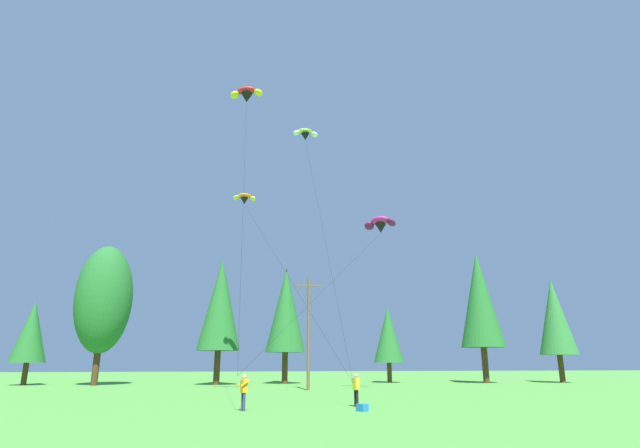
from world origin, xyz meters
The scene contains 15 objects.
treeline_tree_b centered at (-23.13, 52.39, 5.24)m, with size 3.44×3.44×8.37m.
treeline_tree_c centered at (-16.02, 50.80, 8.51)m, with size 5.60×5.60×14.06m.
treeline_tree_d centered at (-4.15, 50.43, 8.15)m, with size 4.46×4.46×13.01m.
treeline_tree_e centered at (2.96, 52.10, 7.83)m, with size 4.35×4.35×12.50m.
treeline_tree_f centered at (14.87, 53.03, 5.23)m, with size 3.44×3.44×8.35m.
treeline_tree_g centered at (25.12, 50.38, 9.19)m, with size 4.83×4.83×14.67m.
treeline_tree_h centered at (33.95, 49.86, 7.27)m, with size 4.15×4.15×11.60m.
utility_pole centered at (3.85, 39.34, 4.91)m, with size 2.20×0.26×9.30m.
kite_flyer_near centered at (-1.54, 22.16, 1.00)m, with size 0.70×0.72×1.69m.
kite_flyer_mid centered at (4.36, 23.59, 0.99)m, with size 0.37×0.60×1.69m.
parafoil_kite_high_magenta centered at (9.89, 37.30, 13.92)m, with size 13.14×16.59×13.11m.
parafoil_kite_mid_lime_white centered at (3.98, 43.75, 25.23)m, with size 2.79×20.75×24.73m.
parafoil_kite_far_red_yellow centered at (-2.14, 31.80, 22.49)m, with size 2.79×10.54×21.53m.
parafoil_kite_low_orange centered at (-2.02, 40.68, 16.83)m, with size 7.34×17.61×16.15m.
picnic_cooler centered at (4.09, 21.14, 0.17)m, with size 0.52×0.36×0.34m, color #1E70B7.
Camera 1 is at (-1.73, -3.43, 2.30)m, focal length 27.86 mm.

